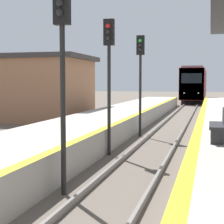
{
  "coord_description": "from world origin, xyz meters",
  "views": [
    {
      "loc": [
        2.04,
        -2.07,
        2.59
      ],
      "look_at": [
        -2.82,
        16.42,
        1.06
      ],
      "focal_mm": 60.0,
      "sensor_mm": 36.0,
      "label": 1
    }
  ],
  "objects_px": {
    "signal_near": "(62,50)",
    "signal_far": "(140,67)",
    "train": "(195,84)",
    "signal_mid": "(109,61)",
    "bench": "(220,124)"
  },
  "relations": [
    {
      "from": "signal_near",
      "to": "signal_far",
      "type": "xyz_separation_m",
      "value": [
        0.02,
        9.55,
        0.0
      ]
    },
    {
      "from": "train",
      "to": "signal_mid",
      "type": "xyz_separation_m",
      "value": [
        -1.4,
        -39.89,
        1.05
      ]
    },
    {
      "from": "bench",
      "to": "signal_near",
      "type": "bearing_deg",
      "value": -138.79
    },
    {
      "from": "signal_mid",
      "to": "bench",
      "type": "xyz_separation_m",
      "value": [
        3.71,
        -1.71,
        -1.91
      ]
    },
    {
      "from": "signal_near",
      "to": "signal_mid",
      "type": "distance_m",
      "value": 4.78
    },
    {
      "from": "signal_near",
      "to": "signal_mid",
      "type": "relative_size",
      "value": 1.0
    },
    {
      "from": "signal_far",
      "to": "signal_mid",
      "type": "bearing_deg",
      "value": -92.81
    },
    {
      "from": "train",
      "to": "bench",
      "type": "distance_m",
      "value": 41.67
    },
    {
      "from": "train",
      "to": "signal_mid",
      "type": "relative_size",
      "value": 4.26
    },
    {
      "from": "signal_mid",
      "to": "signal_far",
      "type": "height_order",
      "value": "same"
    },
    {
      "from": "signal_near",
      "to": "signal_mid",
      "type": "xyz_separation_m",
      "value": [
        -0.21,
        4.77,
        0.0
      ]
    },
    {
      "from": "train",
      "to": "bench",
      "type": "height_order",
      "value": "train"
    },
    {
      "from": "train",
      "to": "signal_near",
      "type": "bearing_deg",
      "value": -91.52
    },
    {
      "from": "signal_mid",
      "to": "bench",
      "type": "bearing_deg",
      "value": -24.77
    },
    {
      "from": "train",
      "to": "bench",
      "type": "xyz_separation_m",
      "value": [
        2.31,
        -41.6,
        -0.85
      ]
    }
  ]
}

